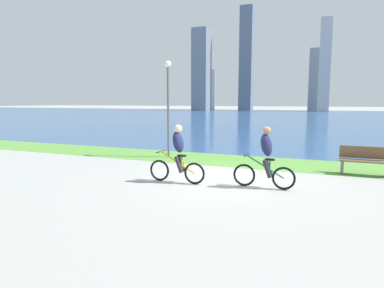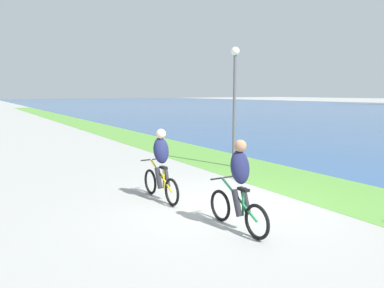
{
  "view_description": "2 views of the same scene",
  "coord_description": "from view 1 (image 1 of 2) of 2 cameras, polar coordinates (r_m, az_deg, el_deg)",
  "views": [
    {
      "loc": [
        2.73,
        -9.41,
        2.3
      ],
      "look_at": [
        -1.21,
        0.11,
        0.98
      ],
      "focal_mm": 31.11,
      "sensor_mm": 36.0,
      "label": 1
    },
    {
      "loc": [
        6.16,
        -4.67,
        2.46
      ],
      "look_at": [
        -1.15,
        -0.18,
        1.25
      ],
      "focal_mm": 34.14,
      "sensor_mm": 36.0,
      "label": 2
    }
  ],
  "objects": [
    {
      "name": "bench_near_path",
      "position": [
        11.76,
        27.55,
        -2.58
      ],
      "size": [
        1.5,
        0.47,
        0.9
      ],
      "color": "brown",
      "rests_on": "ground"
    },
    {
      "name": "grass_strip_bayside",
      "position": [
        12.96,
        9.97,
        -3.01
      ],
      "size": [
        120.0,
        2.68,
        0.01
      ],
      "primitive_type": "cube",
      "color": "#59933D",
      "rests_on": "ground"
    },
    {
      "name": "city_skyline_far_shore",
      "position": [
        85.89,
        10.01,
        12.12
      ],
      "size": [
        53.55,
        9.93,
        26.2
      ],
      "color": "slate",
      "rests_on": "ground"
    },
    {
      "name": "bay_water_surface",
      "position": [
        52.57,
        19.54,
        4.39
      ],
      "size": [
        300.0,
        77.31,
        0.0
      ],
      "primitive_type": "cube",
      "color": "#2D568C",
      "rests_on": "ground"
    },
    {
      "name": "cyclist_lead",
      "position": [
        9.4,
        -2.45,
        -1.69
      ],
      "size": [
        1.71,
        0.52,
        1.65
      ],
      "color": "black",
      "rests_on": "ground"
    },
    {
      "name": "lamppost_tall",
      "position": [
        13.69,
        -4.11,
        8.42
      ],
      "size": [
        0.28,
        0.28,
        3.93
      ],
      "color": "#595960",
      "rests_on": "ground"
    },
    {
      "name": "cyclist_trailing",
      "position": [
        9.01,
        12.49,
        -2.25
      ],
      "size": [
        1.66,
        0.52,
        1.65
      ],
      "color": "black",
      "rests_on": "ground"
    },
    {
      "name": "ground_plane",
      "position": [
        10.06,
        6.18,
        -5.94
      ],
      "size": [
        300.0,
        300.0,
        0.0
      ],
      "primitive_type": "plane",
      "color": "#9E9E99"
    }
  ]
}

